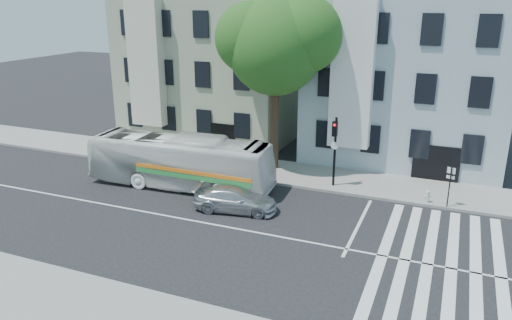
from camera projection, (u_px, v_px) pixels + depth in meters
The scene contains 12 objects.
ground at pixel (211, 224), 23.67m from camera, with size 120.00×120.00×0.00m, color black.
sidewalk_far at pixel (271, 171), 30.67m from camera, with size 80.00×4.00×0.15m, color gray.
sidewalk_near at pixel (101, 318), 16.62m from camera, with size 80.00×4.00×0.15m, color gray.
building_left at pixel (218, 63), 37.66m from camera, with size 12.00×10.00×11.00m, color #999F86.
building_right at pixel (410, 73), 32.60m from camera, with size 12.00×10.00×11.00m, color #A2B7C1.
street_tree at pixel (278, 41), 28.87m from camera, with size 7.30×5.90×11.10m.
bus at pixel (180, 162), 27.93m from camera, with size 10.63×2.49×2.96m, color white.
sedan at pixel (235, 199), 24.98m from camera, with size 4.22×1.72×1.22m, color silver.
hedge at pixel (198, 164), 30.53m from camera, with size 8.50×0.84×0.70m, color #276621, non-canonical shape.
traffic_signal at pixel (335, 143), 27.27m from camera, with size 0.43×0.53×4.07m.
fire_hydrant at pixel (427, 196), 25.70m from camera, with size 0.38×0.25×0.66m.
far_sign_pole at pixel (450, 180), 24.86m from camera, with size 0.39×0.21×2.21m.
Camera 1 is at (10.17, -19.10, 10.28)m, focal length 35.00 mm.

